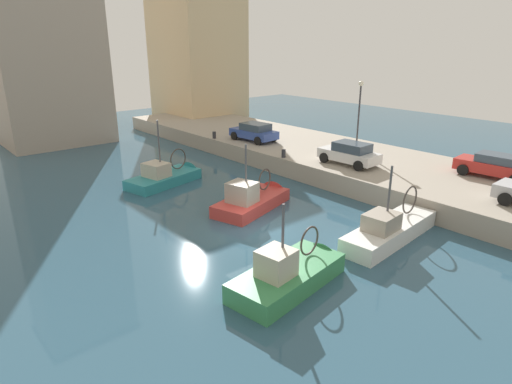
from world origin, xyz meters
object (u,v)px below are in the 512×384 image
Objects in this scene: fishing_boat_red at (255,204)px; parked_car_blue at (254,132)px; fishing_boat_white at (392,235)px; parked_car_white at (350,153)px; fishing_boat_teal at (169,180)px; quay_streetlamp at (360,104)px; parked_car_red at (495,165)px; fishing_boat_green at (293,280)px; mooring_bollard_south at (284,153)px; mooring_bollard_mid at (214,135)px.

parked_car_blue is at bearing 49.78° from fishing_boat_red.
fishing_boat_white is 1.76× the size of parked_car_white.
fishing_boat_red is at bearing -78.54° from fishing_boat_teal.
parked_car_white is 0.81× the size of quay_streetlamp.
quay_streetlamp is (11.05, 1.61, 4.30)m from fishing_boat_red.
parked_car_white is at bearing -89.50° from parked_car_blue.
parked_car_white is 8.25m from parked_car_red.
quay_streetlamp reaches higher than parked_car_white.
fishing_boat_green is at bearing 178.08° from fishing_boat_white.
fishing_boat_red is (-2.17, 7.22, 0.02)m from fishing_boat_white.
quay_streetlamp is at bearing 29.59° from fishing_boat_green.
fishing_boat_teal is at bearing 152.31° from mooring_bollard_south.
parked_car_blue is at bearing 90.50° from parked_car_white.
fishing_boat_red reaches higher than parked_car_red.
fishing_boat_green is (-6.31, 0.21, -0.00)m from fishing_boat_white.
fishing_boat_white is at bearing 176.51° from parked_car_red.
mooring_bollard_mid is at bearing 107.49° from parked_car_red.
quay_streetlamp reaches higher than mooring_bollard_mid.
parked_car_red is at bearing -87.68° from quay_streetlamp.
fishing_boat_teal is 10.70× the size of mooring_bollard_mid.
fishing_boat_green is 17.99m from quay_streetlamp.
fishing_boat_teal is 1.48× the size of parked_car_blue.
mooring_bollard_mid is (3.23, 18.58, 1.35)m from fishing_boat_white.
fishing_boat_white reaches higher than parked_car_red.
quay_streetlamp is at bearing 31.01° from parked_car_white.
parked_car_red is at bearing -72.51° from mooring_bollard_mid.
quay_streetlamp is (-0.38, 9.40, 2.55)m from parked_car_red.
fishing_boat_teal is at bearing 104.17° from fishing_boat_white.
fishing_boat_green reaches higher than parked_car_blue.
fishing_boat_white is 1.17× the size of fishing_boat_red.
fishing_boat_teal is at bearing 78.91° from fishing_boat_green.
parked_car_blue reaches higher than parked_car_red.
parked_car_blue is 16.89m from parked_car_red.
fishing_boat_green is at bearing -150.88° from parked_car_white.
fishing_boat_white reaches higher than parked_car_white.
fishing_boat_teal reaches higher than mooring_bollard_mid.
fishing_boat_white reaches higher than mooring_bollard_south.
parked_car_blue reaches higher than mooring_bollard_south.
parked_car_white is 12.14m from mooring_bollard_mid.
fishing_boat_red is 1.50× the size of parked_car_white.
parked_car_red is (4.17, -16.37, -0.01)m from parked_car_blue.
fishing_boat_teal reaches higher than parked_car_white.
fishing_boat_red reaches higher than fishing_boat_white.
fishing_boat_green is at bearing 177.14° from parked_car_red.
parked_car_red is at bearing -75.70° from parked_car_blue.
parked_car_white is at bearing -4.79° from fishing_boat_red.
fishing_boat_white reaches higher than fishing_boat_green.
parked_car_blue is 5.56m from mooring_bollard_south.
mooring_bollard_south is (-1.94, 3.98, -0.45)m from parked_car_white.
parked_car_red reaches higher than mooring_bollard_south.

